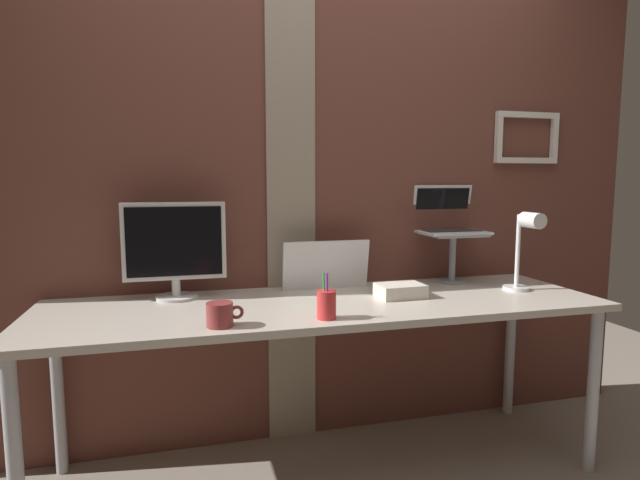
# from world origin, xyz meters

# --- Properties ---
(ground_plane) EXTENTS (6.00, 6.00, 0.00)m
(ground_plane) POSITION_xyz_m (0.00, 0.00, 0.00)
(ground_plane) COLOR gray
(brick_wall_back) EXTENTS (3.44, 0.16, 2.35)m
(brick_wall_back) POSITION_xyz_m (0.00, 0.45, 1.18)
(brick_wall_back) COLOR brown
(brick_wall_back) RESTS_ON ground_plane
(desk) EXTENTS (2.34, 0.70, 0.76)m
(desk) POSITION_xyz_m (-0.07, 0.04, 0.69)
(desk) COLOR beige
(desk) RESTS_ON ground_plane
(monitor) EXTENTS (0.43, 0.18, 0.41)m
(monitor) POSITION_xyz_m (-0.68, 0.27, 0.99)
(monitor) COLOR silver
(monitor) RESTS_ON desk
(laptop_stand) EXTENTS (0.28, 0.22, 0.24)m
(laptop_stand) POSITION_xyz_m (0.64, 0.27, 0.92)
(laptop_stand) COLOR gray
(laptop_stand) RESTS_ON desk
(laptop) EXTENTS (0.32, 0.25, 0.24)m
(laptop) POSITION_xyz_m (0.64, 0.34, 1.07)
(laptop) COLOR white
(laptop) RESTS_ON laptop_stand
(whiteboard_panel) EXTENTS (0.41, 0.05, 0.23)m
(whiteboard_panel) POSITION_xyz_m (-0.00, 0.29, 0.87)
(whiteboard_panel) COLOR white
(whiteboard_panel) RESTS_ON desk
(desk_lamp) EXTENTS (0.12, 0.20, 0.37)m
(desk_lamp) POSITION_xyz_m (0.85, -0.01, 0.98)
(desk_lamp) COLOR white
(desk_lamp) RESTS_ON desk
(pen_cup) EXTENTS (0.07, 0.07, 0.17)m
(pen_cup) POSITION_xyz_m (-0.14, -0.21, 0.81)
(pen_cup) COLOR red
(pen_cup) RESTS_ON desk
(coffee_mug) EXTENTS (0.13, 0.09, 0.08)m
(coffee_mug) POSITION_xyz_m (-0.52, -0.21, 0.80)
(coffee_mug) COLOR maroon
(coffee_mug) RESTS_ON desk
(paper_clutter_stack) EXTENTS (0.21, 0.15, 0.06)m
(paper_clutter_stack) POSITION_xyz_m (0.27, 0.04, 0.78)
(paper_clutter_stack) COLOR silver
(paper_clutter_stack) RESTS_ON desk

